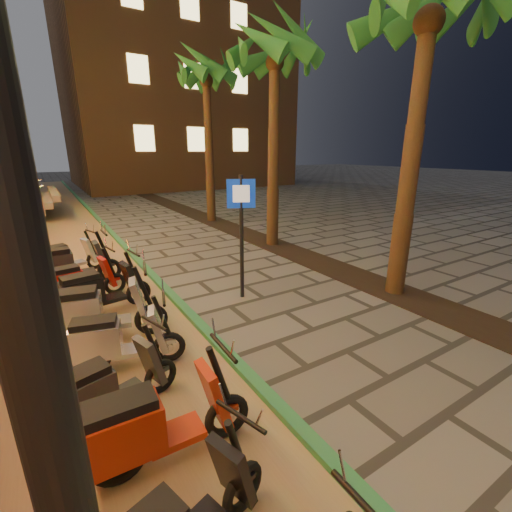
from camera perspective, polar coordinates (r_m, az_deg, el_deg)
ground at (r=5.05m, az=15.20°, el=-22.09°), size 120.00×120.00×0.00m
parking_strip at (r=12.93m, az=-29.05°, el=0.88°), size 3.40×60.00×0.01m
green_curb at (r=13.09m, az=-21.71°, el=2.23°), size 0.18×60.00×0.10m
planting_strip at (r=10.52m, az=8.91°, el=-0.42°), size 1.20×40.00×0.02m
apartment_block at (r=37.74m, az=-14.51°, el=31.03°), size 18.00×16.06×25.00m
palm_b at (r=8.37m, az=26.93°, el=31.91°), size 2.97×3.02×6.66m
palm_c at (r=11.90m, az=3.15°, el=29.65°), size 2.97×3.02×6.91m
palm_d at (r=16.22m, az=-8.28°, el=26.93°), size 2.97×3.02×7.16m
pedestrian_sign at (r=7.23m, az=-2.45°, el=5.87°), size 0.55×0.28×2.68m
scooter_5 at (r=3.94m, az=-16.98°, el=-25.44°), size 1.73×0.61×1.22m
scooter_6 at (r=4.65m, az=-23.88°, el=-19.63°), size 1.54×0.80×1.09m
scooter_7 at (r=5.55m, az=-22.48°, el=-12.89°), size 1.59×0.81×1.13m
scooter_8 at (r=6.37m, az=-25.24°, el=-8.53°), size 1.85×0.86×1.30m
scooter_9 at (r=7.38m, az=-25.00°, el=-5.37°), size 1.72×0.72×1.21m
scooter_10 at (r=8.17m, az=-27.60°, el=-3.88°), size 1.60×0.69×1.13m
scooter_11 at (r=9.16m, az=-28.76°, el=-1.40°), size 1.85×0.65×1.30m
scooter_12 at (r=10.13m, az=-29.21°, el=-0.32°), size 1.58×0.82×1.12m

